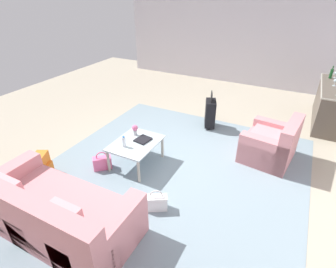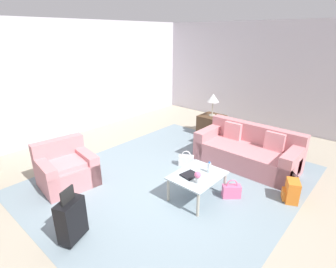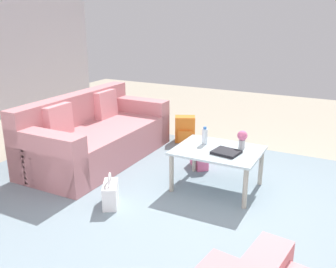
% 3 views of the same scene
% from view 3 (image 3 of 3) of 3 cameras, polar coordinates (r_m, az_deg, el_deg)
% --- Properties ---
extents(ground_plane, '(12.00, 12.00, 0.00)m').
position_cam_3_polar(ground_plane, '(3.79, 10.48, -12.23)').
color(ground_plane, '#A89E89').
extents(area_rug, '(5.20, 4.40, 0.01)m').
position_cam_3_polar(area_rug, '(3.81, 0.75, -11.63)').
color(area_rug, gray).
rests_on(area_rug, ground).
extents(couch, '(1.00, 2.15, 0.86)m').
position_cam_3_polar(couch, '(5.12, -11.29, -0.48)').
color(couch, '#C67F84').
rests_on(couch, ground).
extents(coffee_table, '(0.92, 0.73, 0.46)m').
position_cam_3_polar(coffee_table, '(4.16, 7.59, -3.14)').
color(coffee_table, silver).
rests_on(coffee_table, ground).
extents(water_bottle, '(0.06, 0.06, 0.20)m').
position_cam_3_polar(water_bottle, '(4.26, 5.61, -0.32)').
color(water_bottle, silver).
rests_on(water_bottle, coffee_table).
extents(coffee_table_book, '(0.30, 0.27, 0.03)m').
position_cam_3_polar(coffee_table_book, '(4.02, 8.85, -2.76)').
color(coffee_table_book, black).
rests_on(coffee_table_book, coffee_table).
extents(flower_vase, '(0.11, 0.11, 0.21)m').
position_cam_3_polar(flower_vase, '(4.17, 11.24, -0.58)').
color(flower_vase, '#B2B7BC').
rests_on(flower_vase, coffee_table).
extents(handbag_white, '(0.28, 0.35, 0.36)m').
position_cam_3_polar(handbag_white, '(3.91, -8.76, -8.97)').
color(handbag_white, white).
rests_on(handbag_white, ground).
extents(handbag_pink, '(0.32, 0.33, 0.36)m').
position_cam_3_polar(handbag_pink, '(4.79, 4.78, -3.62)').
color(handbag_pink, pink).
rests_on(handbag_pink, ground).
extents(backpack_orange, '(0.36, 0.34, 0.40)m').
position_cam_3_polar(backpack_orange, '(5.71, 2.59, 0.66)').
color(backpack_orange, orange).
rests_on(backpack_orange, ground).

